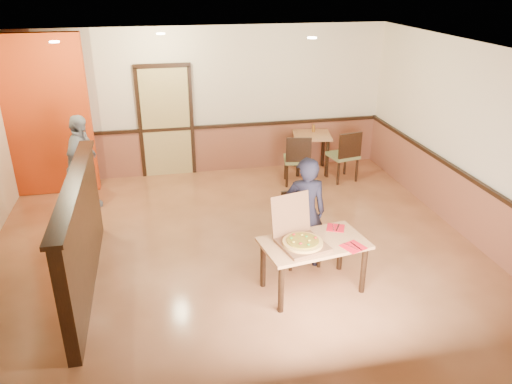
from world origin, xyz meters
The scene contains 26 objects.
floor centered at (0.00, 0.00, 0.00)m, with size 7.00×7.00×0.00m, color #CD7C4F.
ceiling centered at (0.00, 0.00, 2.80)m, with size 7.00×7.00×0.00m, color black.
wall_back centered at (0.00, 3.50, 1.40)m, with size 7.00×7.00×0.00m, color beige.
wall_right centered at (3.50, 0.00, 1.40)m, with size 7.00×7.00×0.00m, color beige.
wainscot_back centered at (0.00, 3.47, 0.45)m, with size 7.00×0.04×0.90m, color #94533B.
chair_rail_back centered at (0.00, 3.45, 0.92)m, with size 7.00×0.06×0.06m, color black.
wainscot_right centered at (3.47, 0.00, 0.45)m, with size 0.04×7.00×0.90m, color #94533B.
chair_rail_right centered at (3.45, 0.00, 0.92)m, with size 0.06×7.00×0.06m, color black.
back_door centered at (-0.80, 3.46, 1.05)m, with size 0.90×0.06×2.10m, color #D5B96D.
booth_partition centered at (-2.00, -0.20, 0.74)m, with size 0.20×3.10×1.44m.
red_accent_panel centered at (-2.90, 3.00, 1.40)m, with size 1.60×0.20×2.78m, color #C1370D.
spot_a centered at (-2.30, 1.80, 2.78)m, with size 0.14×0.14×0.02m, color #FFDBB2.
spot_b centered at (-0.80, 2.50, 2.78)m, with size 0.14×0.14×0.02m, color #FFDBB2.
spot_c centered at (1.40, 1.50, 2.78)m, with size 0.14×0.14×0.02m, color #FFDBB2.
main_table centered at (0.78, -0.87, 0.57)m, with size 1.37×0.92×0.68m.
diner_chair centered at (0.82, -0.13, 0.54)m, with size 0.49×0.49×0.98m.
side_chair_left centered at (1.52, 2.43, 0.53)m, with size 0.56×0.56×0.96m.
side_chair_right centered at (2.45, 2.43, 0.54)m, with size 0.58×0.58×0.99m.
side_table centered at (1.98, 3.05, 0.59)m, with size 0.84×0.84×0.77m.
diner centered at (0.83, -0.28, 0.78)m, with size 0.57×0.37×1.56m, color black.
passerby centered at (-2.22, 2.12, 0.81)m, with size 0.96×0.40×1.63m, color gray.
pizza_box centered at (0.59, -0.89, 0.75)m, with size 0.65×0.72×0.55m.
pizza centered at (0.61, -0.95, 0.73)m, with size 0.48×0.48×0.03m, color #ECB155.
napkin_near centered at (1.19, -1.08, 0.68)m, with size 0.32×0.32×0.01m.
napkin_far centered at (1.15, -0.58, 0.68)m, with size 0.29×0.29×0.01m.
condiment centered at (2.06, 3.20, 0.84)m, with size 0.06×0.06×0.14m, color #8E5619.
Camera 1 is at (-0.99, -5.91, 3.70)m, focal length 35.00 mm.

